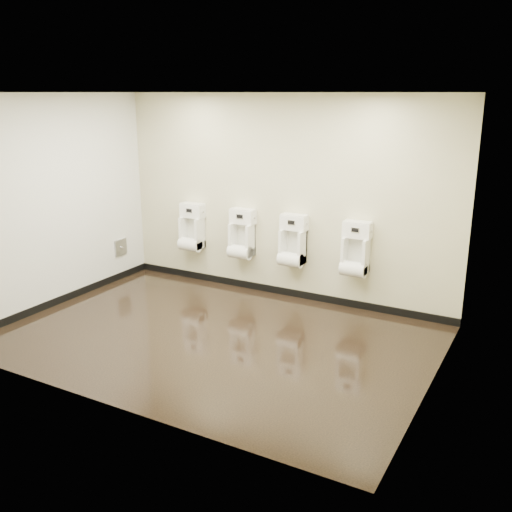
{
  "coord_description": "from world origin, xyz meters",
  "views": [
    {
      "loc": [
        3.43,
        -5.22,
        2.8
      ],
      "look_at": [
        0.26,
        0.55,
        0.9
      ],
      "focal_mm": 40.0,
      "sensor_mm": 36.0,
      "label": 1
    }
  ],
  "objects_px": {
    "access_panel": "(121,247)",
    "urinal_0": "(192,231)",
    "urinal_3": "(355,253)",
    "urinal_2": "(292,245)",
    "urinal_1": "(242,238)"
  },
  "relations": [
    {
      "from": "urinal_2",
      "to": "urinal_3",
      "type": "xyz_separation_m",
      "value": [
        0.9,
        0.0,
        0.0
      ]
    },
    {
      "from": "urinal_0",
      "to": "urinal_3",
      "type": "bearing_deg",
      "value": 0.0
    },
    {
      "from": "urinal_1",
      "to": "urinal_3",
      "type": "bearing_deg",
      "value": 0.0
    },
    {
      "from": "urinal_0",
      "to": "urinal_2",
      "type": "height_order",
      "value": "same"
    },
    {
      "from": "urinal_2",
      "to": "access_panel",
      "type": "bearing_deg",
      "value": -171.11
    },
    {
      "from": "access_panel",
      "to": "urinal_0",
      "type": "xyz_separation_m",
      "value": [
        1.05,
        0.43,
        0.29
      ]
    },
    {
      "from": "access_panel",
      "to": "urinal_0",
      "type": "height_order",
      "value": "urinal_0"
    },
    {
      "from": "urinal_0",
      "to": "urinal_3",
      "type": "xyz_separation_m",
      "value": [
        2.58,
        0.0,
        0.0
      ]
    },
    {
      "from": "urinal_1",
      "to": "urinal_2",
      "type": "xyz_separation_m",
      "value": [
        0.81,
        0.0,
        0.0
      ]
    },
    {
      "from": "urinal_1",
      "to": "urinal_3",
      "type": "xyz_separation_m",
      "value": [
        1.7,
        0.0,
        0.0
      ]
    },
    {
      "from": "urinal_0",
      "to": "urinal_2",
      "type": "bearing_deg",
      "value": 0.0
    },
    {
      "from": "urinal_0",
      "to": "access_panel",
      "type": "bearing_deg",
      "value": -157.84
    },
    {
      "from": "urinal_0",
      "to": "urinal_1",
      "type": "xyz_separation_m",
      "value": [
        0.87,
        0.0,
        0.0
      ]
    },
    {
      "from": "urinal_0",
      "to": "urinal_1",
      "type": "height_order",
      "value": "same"
    },
    {
      "from": "access_panel",
      "to": "urinal_0",
      "type": "bearing_deg",
      "value": 22.16
    }
  ]
}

